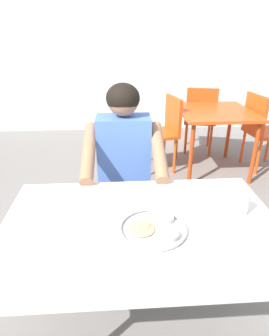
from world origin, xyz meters
TOP-DOWN VIEW (x-y plane):
  - back_wall at (0.00, 3.72)m, footprint 12.00×0.12m
  - table_foreground at (0.09, -0.02)m, footprint 1.21×0.79m
  - thali_tray at (0.13, -0.07)m, footprint 0.28×0.28m
  - drinking_cup at (0.54, 0.03)m, footprint 0.06×0.06m
  - chair_foreground at (0.04, 0.84)m, footprint 0.41×0.41m
  - diner_foreground at (0.03, 0.63)m, footprint 0.50×0.56m
  - table_background_red at (1.08, 2.01)m, footprint 0.79×0.86m
  - chair_red_left at (0.51, 2.07)m, footprint 0.52×0.48m
  - chair_red_right at (1.64, 2.03)m, footprint 0.47×0.46m
  - chair_red_far at (1.08, 2.57)m, footprint 0.49×0.51m

SIDE VIEW (x-z plane):
  - chair_foreground at x=0.04m, z-range 0.07..0.88m
  - chair_red_left at x=0.51m, z-range 0.07..0.92m
  - chair_red_far at x=1.08m, z-range 0.06..0.93m
  - chair_red_right at x=1.64m, z-range 0.07..0.94m
  - table_background_red at x=1.08m, z-range 0.27..0.98m
  - table_foreground at x=0.09m, z-range 0.30..1.04m
  - diner_foreground at x=0.03m, z-range 0.11..1.33m
  - thali_tray at x=0.13m, z-range 0.74..0.77m
  - drinking_cup at x=0.54m, z-range 0.74..0.85m
  - back_wall at x=0.00m, z-range 0.00..3.40m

